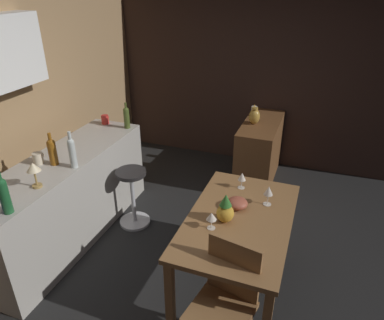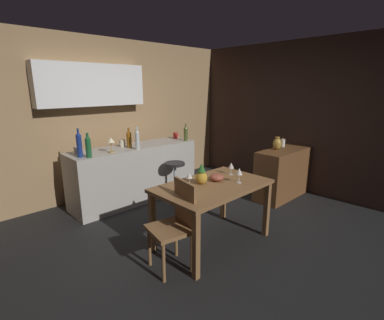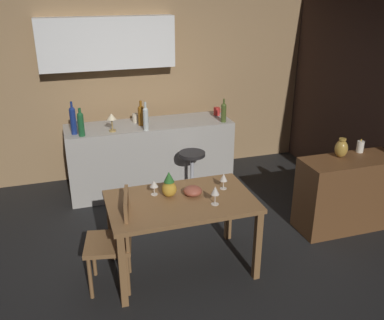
% 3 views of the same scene
% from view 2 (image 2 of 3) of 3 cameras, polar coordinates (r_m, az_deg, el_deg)
% --- Properties ---
extents(ground_plane, '(9.00, 9.00, 0.00)m').
position_cam_2_polar(ground_plane, '(3.81, 0.07, -14.19)').
color(ground_plane, black).
extents(wall_kitchen_back, '(5.20, 0.33, 2.60)m').
position_cam_2_polar(wall_kitchen_back, '(5.04, -17.18, 9.16)').
color(wall_kitchen_back, '#9E7A51').
rests_on(wall_kitchen_back, ground_plane).
extents(wall_side_right, '(0.10, 4.40, 2.60)m').
position_cam_2_polar(wall_side_right, '(5.59, 17.35, 8.45)').
color(wall_side_right, '#33231E').
rests_on(wall_side_right, ground_plane).
extents(dining_table, '(1.33, 0.80, 0.74)m').
position_cam_2_polar(dining_table, '(3.32, 4.18, -6.33)').
color(dining_table, olive).
rests_on(dining_table, ground_plane).
extents(kitchen_counter, '(2.10, 0.60, 0.90)m').
position_cam_2_polar(kitchen_counter, '(4.76, -11.23, -2.59)').
color(kitchen_counter, '#B2ADA3').
rests_on(kitchen_counter, ground_plane).
extents(sideboard_cabinet, '(1.10, 0.44, 0.82)m').
position_cam_2_polar(sideboard_cabinet, '(5.03, 17.70, -2.55)').
color(sideboard_cabinet, brown).
rests_on(sideboard_cabinet, ground_plane).
extents(chair_near_window, '(0.47, 0.47, 0.91)m').
position_cam_2_polar(chair_near_window, '(2.95, -3.27, -12.37)').
color(chair_near_window, olive).
rests_on(chair_near_window, ground_plane).
extents(bar_stool, '(0.34, 0.34, 0.65)m').
position_cam_2_polar(bar_stool, '(4.62, -3.41, -4.19)').
color(bar_stool, '#262323').
rests_on(bar_stool, ground_plane).
extents(wine_glass_left, '(0.07, 0.07, 0.16)m').
position_cam_2_polar(wine_glass_left, '(3.64, 7.85, -1.16)').
color(wine_glass_left, silver).
rests_on(wine_glass_left, dining_table).
extents(wine_glass_right, '(0.08, 0.08, 0.18)m').
position_cam_2_polar(wine_glass_right, '(3.34, 9.44, -2.37)').
color(wine_glass_right, silver).
rests_on(wine_glass_right, dining_table).
extents(wine_glass_center, '(0.08, 0.08, 0.14)m').
position_cam_2_polar(wine_glass_center, '(3.23, -0.56, -3.19)').
color(wine_glass_center, silver).
rests_on(wine_glass_center, dining_table).
extents(pineapple_centerpiece, '(0.14, 0.14, 0.25)m').
position_cam_2_polar(pineapple_centerpiece, '(3.26, 1.92, -3.06)').
color(pineapple_centerpiece, gold).
rests_on(pineapple_centerpiece, dining_table).
extents(fruit_bowl, '(0.17, 0.17, 0.09)m').
position_cam_2_polar(fruit_bowl, '(3.40, 4.96, -3.44)').
color(fruit_bowl, '#9E4C38').
rests_on(fruit_bowl, dining_table).
extents(wine_bottle_amber, '(0.08, 0.08, 0.31)m').
position_cam_2_polar(wine_bottle_amber, '(4.54, -12.50, 4.19)').
color(wine_bottle_amber, '#8C5114').
rests_on(wine_bottle_amber, kitchen_counter).
extents(wine_bottle_green, '(0.07, 0.07, 0.33)m').
position_cam_2_polar(wine_bottle_green, '(4.04, -20.07, 2.64)').
color(wine_bottle_green, '#1E592D').
rests_on(wine_bottle_green, kitchen_counter).
extents(wine_bottle_cobalt, '(0.07, 0.07, 0.39)m').
position_cam_2_polar(wine_bottle_cobalt, '(4.10, -21.67, 2.96)').
color(wine_bottle_cobalt, navy).
rests_on(wine_bottle_cobalt, kitchen_counter).
extents(wine_bottle_olive, '(0.07, 0.07, 0.30)m').
position_cam_2_polar(wine_bottle_olive, '(5.01, -1.27, 5.42)').
color(wine_bottle_olive, '#475623').
rests_on(wine_bottle_olive, kitchen_counter).
extents(wine_bottle_clear, '(0.06, 0.06, 0.35)m').
position_cam_2_polar(wine_bottle_clear, '(4.38, -10.90, 4.13)').
color(wine_bottle_clear, silver).
rests_on(wine_bottle_clear, kitchen_counter).
extents(cup_red, '(0.12, 0.08, 0.10)m').
position_cam_2_polar(cup_red, '(5.27, -3.33, 4.93)').
color(cup_red, red).
rests_on(cup_red, kitchen_counter).
extents(cup_white, '(0.12, 0.08, 0.10)m').
position_cam_2_polar(cup_white, '(4.32, -22.05, 1.76)').
color(cup_white, white).
rests_on(cup_white, kitchen_counter).
extents(cup_cream, '(0.13, 0.09, 0.11)m').
position_cam_2_polar(cup_cream, '(4.66, -13.80, 3.30)').
color(cup_cream, beige).
rests_on(cup_cream, kitchen_counter).
extents(counter_lamp, '(0.11, 0.11, 0.22)m').
position_cam_2_polar(counter_lamp, '(4.24, -15.94, 3.58)').
color(counter_lamp, '#A58447').
rests_on(counter_lamp, kitchen_counter).
extents(pillar_candle_tall, '(0.08, 0.08, 0.15)m').
position_cam_2_polar(pillar_candle_tall, '(5.16, 17.69, 3.29)').
color(pillar_candle_tall, white).
rests_on(pillar_candle_tall, sideboard_cabinet).
extents(vase_brass, '(0.14, 0.14, 0.21)m').
position_cam_2_polar(vase_brass, '(4.87, 16.69, 3.15)').
color(vase_brass, '#B78C38').
rests_on(vase_brass, sideboard_cabinet).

